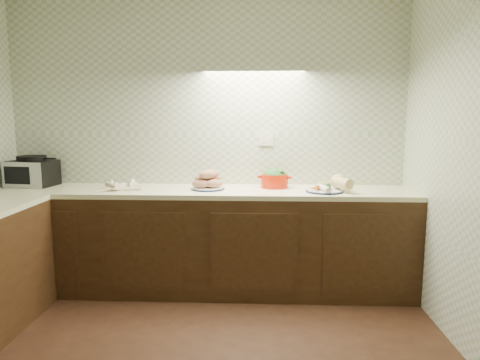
{
  "coord_description": "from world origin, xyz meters",
  "views": [
    {
      "loc": [
        0.48,
        -2.12,
        1.52
      ],
      "look_at": [
        0.33,
        1.25,
        1.02
      ],
      "focal_mm": 32.0,
      "sensor_mm": 36.0,
      "label": 1
    }
  ],
  "objects_px": {
    "onion_bowl": "(206,182)",
    "veg_plate": "(332,185)",
    "dutch_oven": "(274,178)",
    "parsnip_pile": "(119,186)",
    "sweet_potato_plate": "(208,181)",
    "toaster_oven": "(32,172)"
  },
  "relations": [
    {
      "from": "onion_bowl",
      "to": "veg_plate",
      "type": "height_order",
      "value": "veg_plate"
    },
    {
      "from": "dutch_oven",
      "to": "parsnip_pile",
      "type": "bearing_deg",
      "value": -164.73
    },
    {
      "from": "sweet_potato_plate",
      "to": "veg_plate",
      "type": "xyz_separation_m",
      "value": [
        1.05,
        -0.05,
        -0.02
      ]
    },
    {
      "from": "onion_bowl",
      "to": "veg_plate",
      "type": "bearing_deg",
      "value": -8.54
    },
    {
      "from": "sweet_potato_plate",
      "to": "onion_bowl",
      "type": "height_order",
      "value": "sweet_potato_plate"
    },
    {
      "from": "parsnip_pile",
      "to": "onion_bowl",
      "type": "height_order",
      "value": "onion_bowl"
    },
    {
      "from": "toaster_oven",
      "to": "parsnip_pile",
      "type": "distance_m",
      "value": 0.87
    },
    {
      "from": "parsnip_pile",
      "to": "veg_plate",
      "type": "bearing_deg",
      "value": 0.17
    },
    {
      "from": "parsnip_pile",
      "to": "sweet_potato_plate",
      "type": "xyz_separation_m",
      "value": [
        0.76,
        0.05,
        0.04
      ]
    },
    {
      "from": "parsnip_pile",
      "to": "dutch_oven",
      "type": "distance_m",
      "value": 1.35
    },
    {
      "from": "onion_bowl",
      "to": "veg_plate",
      "type": "distance_m",
      "value": 1.09
    },
    {
      "from": "sweet_potato_plate",
      "to": "onion_bowl",
      "type": "relative_size",
      "value": 1.74
    },
    {
      "from": "toaster_oven",
      "to": "onion_bowl",
      "type": "bearing_deg",
      "value": 8.74
    },
    {
      "from": "toaster_oven",
      "to": "sweet_potato_plate",
      "type": "xyz_separation_m",
      "value": [
        1.61,
        -0.11,
        -0.06
      ]
    },
    {
      "from": "sweet_potato_plate",
      "to": "onion_bowl",
      "type": "bearing_deg",
      "value": 103.87
    },
    {
      "from": "toaster_oven",
      "to": "sweet_potato_plate",
      "type": "distance_m",
      "value": 1.61
    },
    {
      "from": "dutch_oven",
      "to": "veg_plate",
      "type": "xyz_separation_m",
      "value": [
        0.48,
        -0.16,
        -0.03
      ]
    },
    {
      "from": "toaster_oven",
      "to": "dutch_oven",
      "type": "bearing_deg",
      "value": 8.7
    },
    {
      "from": "toaster_oven",
      "to": "parsnip_pile",
      "type": "relative_size",
      "value": 1.14
    },
    {
      "from": "onion_bowl",
      "to": "toaster_oven",
      "type": "bearing_deg",
      "value": -179.66
    },
    {
      "from": "toaster_oven",
      "to": "onion_bowl",
      "type": "relative_size",
      "value": 2.56
    },
    {
      "from": "parsnip_pile",
      "to": "onion_bowl",
      "type": "distance_m",
      "value": 0.75
    }
  ]
}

